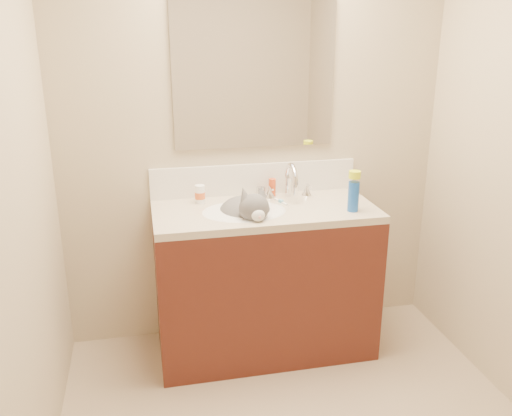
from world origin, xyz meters
name	(u,v)px	position (x,y,z in m)	size (l,w,h in m)	color
room_shell	(332,122)	(0.00, 0.00, 1.49)	(2.24, 2.54, 2.52)	tan
vanity_cabinet	(264,283)	(0.00, 0.97, 0.41)	(1.20, 0.55, 0.82)	#491B13
counter_slab	(265,211)	(0.00, 0.97, 0.84)	(1.20, 0.55, 0.04)	#C1B197
basin	(244,224)	(-0.12, 0.94, 0.79)	(0.45, 0.36, 0.14)	white
faucet	(290,184)	(0.18, 1.11, 0.95)	(0.28, 0.20, 0.21)	silver
cat	(247,215)	(-0.10, 0.96, 0.83)	(0.37, 0.43, 0.33)	#504E50
backsplash	(255,179)	(0.00, 1.24, 0.95)	(1.20, 0.02, 0.18)	silver
mirror	(255,75)	(0.00, 1.24, 1.54)	(0.90, 0.02, 0.80)	white
pill_bottle	(200,194)	(-0.33, 1.14, 0.91)	(0.06, 0.06, 0.10)	white
pill_label	(200,195)	(-0.33, 1.14, 0.90)	(0.06, 0.06, 0.04)	orange
silver_jar	(261,192)	(0.02, 1.17, 0.89)	(0.05, 0.05, 0.06)	#B7B7BC
amber_bottle	(272,187)	(0.09, 1.18, 0.91)	(0.04, 0.04, 0.10)	#C84017
toothbrush	(281,202)	(0.11, 1.05, 0.86)	(0.01, 0.12, 0.01)	white
toothbrush_head	(281,201)	(0.11, 1.05, 0.87)	(0.02, 0.03, 0.02)	#64B1D6
spray_can	(353,196)	(0.44, 0.83, 0.94)	(0.06, 0.06, 0.16)	#1950B4
spray_cap	(355,175)	(0.44, 0.83, 1.06)	(0.06, 0.06, 0.04)	#D4E918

